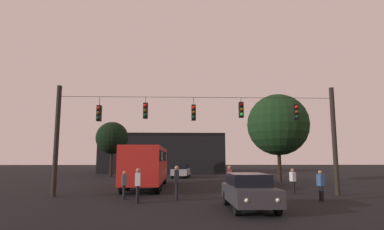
{
  "coord_description": "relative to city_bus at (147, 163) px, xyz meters",
  "views": [
    {
      "loc": [
        -0.99,
        -6.95,
        2.17
      ],
      "look_at": [
        -0.37,
        10.83,
        4.63
      ],
      "focal_mm": 29.59,
      "sensor_mm": 36.0,
      "label": 1
    }
  ],
  "objects": [
    {
      "name": "pedestrian_near_bus",
      "position": [
        -0.51,
        -6.92,
        -1.02
      ],
      "size": [
        0.33,
        0.41,
        1.51
      ],
      "color": "black",
      "rests_on": "ground"
    },
    {
      "name": "pedestrian_far_side",
      "position": [
        9.8,
        -8.0,
        -0.99
      ],
      "size": [
        0.31,
        0.4,
        1.57
      ],
      "color": "black",
      "rests_on": "ground"
    },
    {
      "name": "car_far_left",
      "position": [
        2.54,
        12.6,
        -1.07
      ],
      "size": [
        2.29,
        4.48,
        1.52
      ],
      "color": "#99999E",
      "rests_on": "ground"
    },
    {
      "name": "tree_behind_building",
      "position": [
        -6.14,
        15.67,
        2.89
      ],
      "size": [
        4.04,
        4.04,
        6.79
      ],
      "color": "black",
      "rests_on": "ground"
    },
    {
      "name": "pedestrian_crossing_right",
      "position": [
        9.54,
        -4.6,
        -0.99
      ],
      "size": [
        0.32,
        0.41,
        1.56
      ],
      "color": "black",
      "rests_on": "ground"
    },
    {
      "name": "ground_plane",
      "position": [
        3.54,
        7.0,
        -1.87
      ],
      "size": [
        168.0,
        168.0,
        0.0
      ],
      "primitive_type": "plane",
      "color": "black",
      "rests_on": "ground"
    },
    {
      "name": "pedestrian_crossing_left",
      "position": [
        5.66,
        -4.09,
        -0.88
      ],
      "size": [
        0.25,
        0.37,
        1.73
      ],
      "color": "black",
      "rests_on": "ground"
    },
    {
      "name": "tree_left_silhouette",
      "position": [
        12.07,
        6.1,
        3.61
      ],
      "size": [
        5.99,
        5.99,
        8.48
      ],
      "color": "black",
      "rests_on": "ground"
    },
    {
      "name": "overhead_signal_span",
      "position": [
        3.5,
        -5.53,
        2.0
      ],
      "size": [
        16.97,
        0.44,
        6.54
      ],
      "color": "black",
      "rests_on": "ground"
    },
    {
      "name": "corner_building",
      "position": [
        -0.35,
        28.6,
        1.16
      ],
      "size": [
        19.12,
        11.25,
        6.06
      ],
      "color": "black",
      "rests_on": "ground"
    },
    {
      "name": "pedestrian_crossing_center",
      "position": [
        2.32,
        -7.09,
        -0.84
      ],
      "size": [
        0.26,
        0.38,
        1.79
      ],
      "color": "black",
      "rests_on": "ground"
    },
    {
      "name": "car_near_right",
      "position": [
        5.5,
        -10.51,
        -1.07
      ],
      "size": [
        1.83,
        4.35,
        1.52
      ],
      "color": "#2D2D33",
      "rests_on": "ground"
    },
    {
      "name": "pedestrian_trailing",
      "position": [
        0.41,
        -8.39,
        -0.9
      ],
      "size": [
        0.24,
        0.36,
        1.7
      ],
      "color": "black",
      "rests_on": "ground"
    },
    {
      "name": "city_bus",
      "position": [
        0.0,
        0.0,
        0.0
      ],
      "size": [
        2.57,
        11.0,
        3.0
      ],
      "color": "#B21E19",
      "rests_on": "ground"
    }
  ]
}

